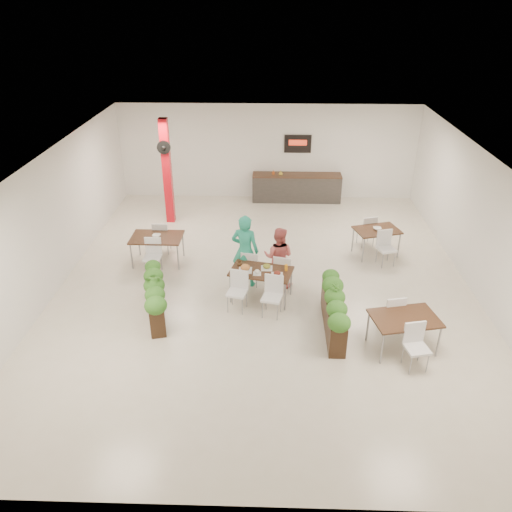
{
  "coord_description": "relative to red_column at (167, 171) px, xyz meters",
  "views": [
    {
      "loc": [
        0.11,
        -10.52,
        6.39
      ],
      "look_at": [
        -0.2,
        -0.56,
        1.1
      ],
      "focal_mm": 35.0,
      "sensor_mm": 36.0,
      "label": 1
    }
  ],
  "objects": [
    {
      "name": "red_column",
      "position": [
        0.0,
        0.0,
        0.0
      ],
      "size": [
        0.4,
        0.41,
        3.2
      ],
      "color": "red",
      "rests_on": "ground"
    },
    {
      "name": "service_counter",
      "position": [
        4.0,
        1.86,
        -1.15
      ],
      "size": [
        3.0,
        0.64,
        2.2
      ],
      "color": "#2C2927",
      "rests_on": "ground"
    },
    {
      "name": "side_table_c",
      "position": [
        5.78,
        -6.17,
        -1.01
      ],
      "size": [
        1.44,
        1.67,
        0.92
      ],
      "rotation": [
        0.0,
        0.0,
        0.21
      ],
      "color": "#311F10",
      "rests_on": "ground"
    },
    {
      "name": "room_shell",
      "position": [
        3.0,
        -3.79,
        0.36
      ],
      "size": [
        10.1,
        12.1,
        3.22
      ],
      "color": "white",
      "rests_on": "ground"
    },
    {
      "name": "side_table_a",
      "position": [
        0.16,
        -2.7,
        -1.0
      ],
      "size": [
        1.34,
        1.62,
        0.92
      ],
      "rotation": [
        0.0,
        0.0,
        -0.01
      ],
      "color": "#311F10",
      "rests_on": "ground"
    },
    {
      "name": "diner_woman",
      "position": [
        3.33,
        -3.75,
        -0.88
      ],
      "size": [
        0.85,
        0.73,
        1.52
      ],
      "primitive_type": "imported",
      "rotation": [
        0.0,
        0.0,
        2.91
      ],
      "color": "#D5605E",
      "rests_on": "ground"
    },
    {
      "name": "side_table_b",
      "position": [
        5.99,
        -2.07,
        -1.02
      ],
      "size": [
        1.34,
        1.67,
        0.92
      ],
      "rotation": [
        0.0,
        0.0,
        0.29
      ],
      "color": "#311F10",
      "rests_on": "ground"
    },
    {
      "name": "ground",
      "position": [
        3.0,
        -3.79,
        -1.64
      ],
      "size": [
        12.0,
        12.0,
        0.0
      ],
      "primitive_type": "plane",
      "color": "beige",
      "rests_on": "ground"
    },
    {
      "name": "planter_right",
      "position": [
        4.47,
        -5.55,
        -1.13
      ],
      "size": [
        0.41,
        2.12,
        1.11
      ],
      "rotation": [
        0.0,
        0.0,
        1.56
      ],
      "color": "black",
      "rests_on": "ground"
    },
    {
      "name": "diner_man",
      "position": [
        2.53,
        -3.75,
        -0.73
      ],
      "size": [
        0.75,
        0.58,
        1.83
      ],
      "primitive_type": "imported",
      "rotation": [
        0.0,
        0.0,
        2.91
      ],
      "color": "teal",
      "rests_on": "ground"
    },
    {
      "name": "main_table",
      "position": [
        2.91,
        -4.4,
        -1.01
      ],
      "size": [
        1.56,
        1.86,
        0.92
      ],
      "rotation": [
        0.0,
        0.0,
        -0.24
      ],
      "color": "#311F10",
      "rests_on": "ground"
    },
    {
      "name": "planter_left",
      "position": [
        0.61,
        -5.1,
        -1.13
      ],
      "size": [
        0.79,
        1.94,
        1.04
      ],
      "rotation": [
        0.0,
        0.0,
        1.82
      ],
      "color": "black",
      "rests_on": "ground"
    }
  ]
}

